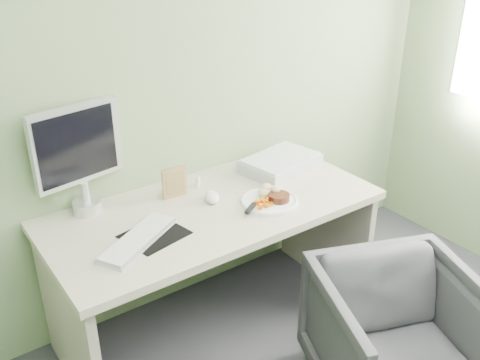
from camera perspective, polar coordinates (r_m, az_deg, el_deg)
wall_back at (r=2.65m, az=-7.64°, el=12.36°), size 3.50×0.00×3.50m
desk at (r=2.66m, az=-2.76°, el=-6.23°), size 1.60×0.75×0.73m
plate at (r=2.59m, az=3.14°, el=-2.30°), size 0.28×0.28×0.01m
steak at (r=2.58m, az=4.18°, el=-1.84°), size 0.11×0.11×0.03m
potato_pile at (r=2.63m, az=3.04°, el=-0.94°), size 0.11×0.09×0.06m
carrot_heap at (r=2.53m, az=2.37°, el=-2.29°), size 0.08×0.07×0.05m
steak_knife at (r=2.52m, az=1.43°, el=-2.67°), size 0.21×0.14×0.02m
mousepad at (r=2.37m, az=-9.10°, el=-5.77°), size 0.29×0.27×0.00m
keyboard at (r=2.33m, az=-10.79°, el=-6.16°), size 0.42×0.32×0.02m
computer_mouse at (r=2.60m, az=-2.99°, el=-1.82°), size 0.11×0.14×0.04m
photo_frame at (r=2.63m, az=-7.02°, el=-0.28°), size 0.13×0.02×0.16m
eyedrop_bottle at (r=2.74m, az=-4.52°, el=-0.10°), size 0.03×0.03×0.07m
scanner at (r=2.93m, az=4.34°, el=1.73°), size 0.46×0.35×0.06m
monitor at (r=2.51m, az=-16.85°, el=2.69°), size 0.43×0.15×0.51m
desk_chair at (r=2.54m, az=16.45°, el=-15.98°), size 0.88×0.89×0.63m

